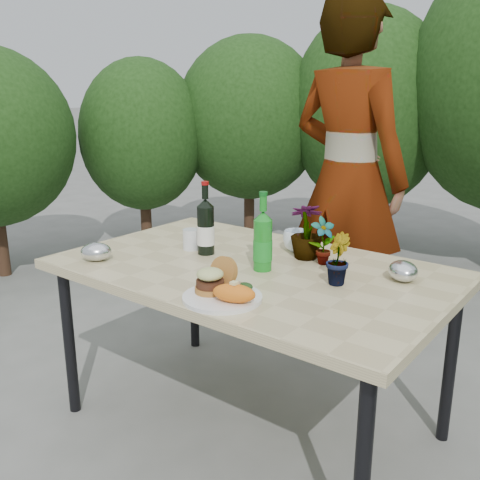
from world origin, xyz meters
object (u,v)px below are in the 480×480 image
Objects in this scene: dinner_plate at (222,298)px; wine_bottle at (206,228)px; person at (348,179)px; patio_table at (252,279)px.

wine_bottle is (-0.40, 0.38, 0.11)m from dinner_plate.
person is (-0.22, 1.36, 0.22)m from dinner_plate.
dinner_plate is at bearing -68.99° from patio_table.
dinner_plate is (0.14, -0.36, 0.06)m from patio_table.
patio_table is 5.71× the size of dinner_plate.
dinner_plate is 0.56m from wine_bottle.
person reaches higher than patio_table.
person reaches higher than wine_bottle.
patio_table is at bearing 102.68° from person.
person is (-0.08, 1.00, 0.29)m from patio_table.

